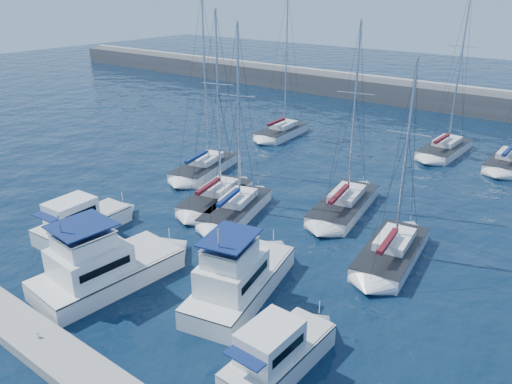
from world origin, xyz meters
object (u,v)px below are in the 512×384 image
Objects in this scene: motor_yacht_stbd_inner at (238,280)px; sailboat_back_b at (445,148)px; sailboat_mid_d at (344,205)px; motor_yacht_stbd_outer at (276,355)px; sailboat_mid_a at (204,167)px; motor_yacht_port_inner at (101,269)px; sailboat_back_a at (282,131)px; sailboat_mid_e at (391,252)px; sailboat_mid_c at (236,208)px; sailboat_back_c at (508,162)px; sailboat_mid_b at (217,197)px; motor_yacht_port_outer at (80,222)px.

motor_yacht_stbd_inner is 0.53× the size of sailboat_back_b.
motor_yacht_stbd_outer is at bearing -80.43° from sailboat_mid_d.
sailboat_mid_a is (-15.38, 13.77, -0.59)m from motor_yacht_stbd_inner.
motor_yacht_port_inner is 19.52m from sailboat_mid_a.
motor_yacht_stbd_outer is at bearing -59.23° from sailboat_back_a.
sailboat_mid_e is at bearing 91.12° from motor_yacht_stbd_outer.
sailboat_back_c is (14.04, 24.26, 0.01)m from sailboat_mid_c.
sailboat_back_c is (14.04, 36.58, -0.59)m from motor_yacht_port_inner.
sailboat_mid_b reaches higher than motor_yacht_stbd_inner.
sailboat_mid_b reaches higher than sailboat_mid_c.
motor_yacht_stbd_inner is at bearing -64.48° from sailboat_mid_c.
motor_yacht_port_outer is 29.15m from sailboat_back_a.
sailboat_mid_a is at bearing 132.54° from sailboat_mid_c.
sailboat_mid_e is (12.27, 13.18, -0.63)m from motor_yacht_port_inner.
motor_yacht_stbd_outer is 0.47× the size of sailboat_mid_e.
sailboat_back_a is 0.93× the size of sailboat_back_b.
sailboat_mid_a is 21.04m from sailboat_mid_e.
sailboat_mid_a reaches higher than sailboat_mid_d.
sailboat_mid_a is 1.00× the size of sailboat_back_a.
sailboat_back_c is (6.94, 32.69, -0.59)m from motor_yacht_stbd_inner.
sailboat_mid_a reaches higher than sailboat_mid_c.
sailboat_mid_d is 0.90× the size of sailboat_back_a.
sailboat_back_b is at bearing 12.50° from sailboat_back_a.
sailboat_back_a reaches higher than sailboat_mid_b.
motor_yacht_stbd_inner is at bearing 0.86° from motor_yacht_port_outer.
sailboat_mid_d is (8.91, 4.95, -0.02)m from sailboat_mid_b.
sailboat_mid_a is 1.06× the size of sailboat_back_c.
sailboat_back_b reaches higher than sailboat_mid_e.
sailboat_mid_e reaches higher than motor_yacht_port_inner.
sailboat_back_b is (7.80, 37.10, -0.58)m from motor_yacht_port_inner.
motor_yacht_stbd_outer is 0.38× the size of sailboat_mid_a.
sailboat_back_c reaches higher than motor_yacht_port_outer.
motor_yacht_stbd_outer is 12.80m from sailboat_mid_e.
motor_yacht_port_outer is 0.78× the size of motor_yacht_port_inner.
sailboat_mid_c is (2.64, -0.73, -0.01)m from sailboat_mid_b.
motor_yacht_stbd_inner is 20.65m from sailboat_mid_a.
sailboat_mid_d reaches higher than motor_yacht_stbd_inner.
sailboat_back_b is (7.81, 24.78, 0.03)m from sailboat_mid_c.
sailboat_mid_d is (6.26, 5.68, -0.02)m from sailboat_mid_c.
sailboat_mid_d is at bearing -92.58° from sailboat_back_b.
motor_yacht_stbd_outer is 17.10m from sailboat_mid_c.
motor_yacht_port_outer is at bearing -159.29° from sailboat_mid_e.
motor_yacht_stbd_outer is 19.55m from sailboat_mid_b.
sailboat_mid_a is 1.23× the size of sailboat_mid_e.
sailboat_mid_b is at bearing 65.45° from motor_yacht_port_outer.
sailboat_back_c is at bearing 65.28° from motor_yacht_stbd_inner.
motor_yacht_port_outer is 13.81m from motor_yacht_stbd_inner.
sailboat_mid_d reaches higher than sailboat_mid_e.
sailboat_mid_b is at bearing -125.46° from sailboat_back_c.
sailboat_mid_a is 25.23m from sailboat_back_b.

